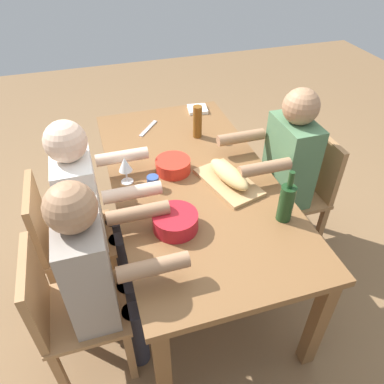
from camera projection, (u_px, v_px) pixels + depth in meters
name	position (u px, v px, depth m)	size (l,w,h in m)	color
ground_plane	(192.00, 261.00, 2.62)	(8.00, 8.00, 0.00)	brown
dining_table	(192.00, 188.00, 2.21)	(1.82, 0.92, 0.74)	brown
chair_near_right	(66.00, 309.00, 1.77)	(0.40, 0.40, 0.85)	#9E7044
diner_near_right	(98.00, 271.00, 1.67)	(0.41, 0.53, 1.20)	#2D2D38
chair_far_center	(303.00, 188.00, 2.49)	(0.40, 0.40, 0.85)	#9E7044
diner_far_center	(283.00, 166.00, 2.32)	(0.41, 0.53, 1.20)	#2D2D38
chair_near_center	(63.00, 237.00, 2.14)	(0.40, 0.40, 0.85)	#9E7044
diner_near_center	(89.00, 202.00, 2.05)	(0.41, 0.53, 1.20)	#2D2D38
serving_bowl_salad	(173.00, 165.00, 2.17)	(0.21, 0.21, 0.08)	red
serving_bowl_pasta	(175.00, 221.00, 1.80)	(0.22, 0.22, 0.09)	#B21923
cutting_board	(228.00, 182.00, 2.10)	(0.40, 0.22, 0.02)	tan
bread_loaf	(229.00, 174.00, 2.07)	(0.32, 0.11, 0.09)	tan
wine_bottle	(286.00, 202.00, 1.82)	(0.08, 0.08, 0.29)	#193819
beer_bottle	(197.00, 122.00, 2.44)	(0.06, 0.06, 0.22)	brown
wine_glass	(125.00, 165.00, 2.05)	(0.08, 0.08, 0.17)	silver
cup_near_center	(153.00, 183.00, 2.05)	(0.07, 0.07, 0.08)	#334C8C
carving_knife	(148.00, 128.00, 2.59)	(0.23, 0.02, 0.01)	silver
napkin_stack	(198.00, 109.00, 2.80)	(0.14, 0.14, 0.02)	white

